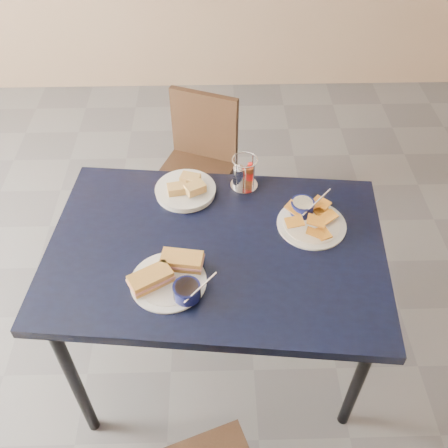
{
  "coord_description": "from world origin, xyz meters",
  "views": [
    {
      "loc": [
        0.21,
        -1.1,
        2.07
      ],
      "look_at": [
        0.24,
        0.13,
        0.82
      ],
      "focal_mm": 40.0,
      "sensor_mm": 36.0,
      "label": 1
    }
  ],
  "objects_px": {
    "chair_far": "(194,156)",
    "sandwich_plate": "(171,277)",
    "dining_table": "(216,258)",
    "plantain_plate": "(309,217)",
    "condiment_caddy": "(243,175)",
    "bread_basket": "(186,189)"
  },
  "relations": [
    {
      "from": "chair_far",
      "to": "sandwich_plate",
      "type": "bearing_deg",
      "value": -92.31
    },
    {
      "from": "plantain_plate",
      "to": "condiment_caddy",
      "type": "relative_size",
      "value": 1.88
    },
    {
      "from": "dining_table",
      "to": "bread_basket",
      "type": "bearing_deg",
      "value": 111.76
    },
    {
      "from": "chair_far",
      "to": "plantain_plate",
      "type": "xyz_separation_m",
      "value": [
        0.45,
        -0.81,
        0.33
      ]
    },
    {
      "from": "dining_table",
      "to": "plantain_plate",
      "type": "distance_m",
      "value": 0.38
    },
    {
      "from": "chair_far",
      "to": "sandwich_plate",
      "type": "xyz_separation_m",
      "value": [
        -0.04,
        -1.09,
        0.34
      ]
    },
    {
      "from": "bread_basket",
      "to": "condiment_caddy",
      "type": "height_order",
      "value": "condiment_caddy"
    },
    {
      "from": "sandwich_plate",
      "to": "dining_table",
      "type": "bearing_deg",
      "value": 46.76
    },
    {
      "from": "condiment_caddy",
      "to": "chair_far",
      "type": "bearing_deg",
      "value": 109.96
    },
    {
      "from": "plantain_plate",
      "to": "condiment_caddy",
      "type": "height_order",
      "value": "condiment_caddy"
    },
    {
      "from": "plantain_plate",
      "to": "bread_basket",
      "type": "distance_m",
      "value": 0.49
    },
    {
      "from": "chair_far",
      "to": "sandwich_plate",
      "type": "distance_m",
      "value": 1.14
    },
    {
      "from": "chair_far",
      "to": "bread_basket",
      "type": "xyz_separation_m",
      "value": [
        -0.01,
        -0.64,
        0.33
      ]
    },
    {
      "from": "sandwich_plate",
      "to": "plantain_plate",
      "type": "height_order",
      "value": "same"
    },
    {
      "from": "chair_far",
      "to": "condiment_caddy",
      "type": "distance_m",
      "value": 0.74
    },
    {
      "from": "dining_table",
      "to": "plantain_plate",
      "type": "relative_size",
      "value": 4.98
    },
    {
      "from": "sandwich_plate",
      "to": "bread_basket",
      "type": "relative_size",
      "value": 1.28
    },
    {
      "from": "dining_table",
      "to": "condiment_caddy",
      "type": "distance_m",
      "value": 0.37
    },
    {
      "from": "bread_basket",
      "to": "sandwich_plate",
      "type": "bearing_deg",
      "value": -94.67
    },
    {
      "from": "dining_table",
      "to": "chair_far",
      "type": "distance_m",
      "value": 0.96
    },
    {
      "from": "dining_table",
      "to": "plantain_plate",
      "type": "bearing_deg",
      "value": 18.5
    },
    {
      "from": "dining_table",
      "to": "sandwich_plate",
      "type": "distance_m",
      "value": 0.24
    }
  ]
}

